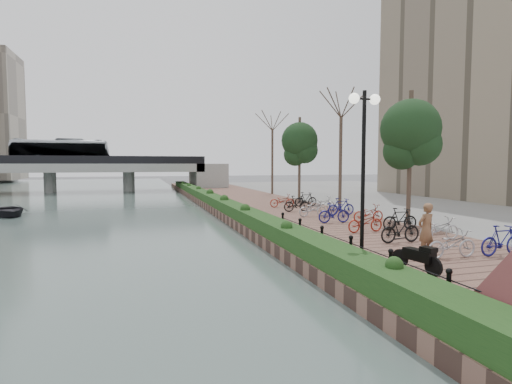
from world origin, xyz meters
name	(u,v)px	position (x,y,z in m)	size (l,w,h in m)	color
ground	(363,318)	(0.00, 0.00, 0.00)	(220.00, 220.00, 0.00)	#59595B
promenade	(275,212)	(4.00, 17.50, 0.25)	(8.00, 75.00, 0.50)	brown
inland_pavement	(468,205)	(20.00, 17.50, 0.25)	(24.00, 75.00, 0.50)	slate
hedge	(218,202)	(0.60, 20.00, 0.80)	(1.10, 56.00, 0.60)	#163714
chain_fence	(369,257)	(1.40, 2.00, 0.85)	(0.10, 14.10, 0.70)	black
lamppost	(364,140)	(1.78, 3.00, 4.18)	(1.02, 0.32, 5.14)	black
motorcycle	(416,256)	(2.51, 1.41, 0.93)	(0.43, 1.38, 0.86)	black
pedestrian	(426,230)	(4.00, 2.87, 1.36)	(0.62, 0.41, 1.71)	brown
bicycle_parking	(351,213)	(5.49, 10.13, 0.97)	(2.40, 17.32, 1.00)	#ADADB2
street_trees	(368,160)	(8.00, 12.68, 3.69)	(3.20, 37.12, 6.80)	#392A21
bridge	(52,165)	(-14.72, 45.00, 3.37)	(36.00, 10.77, 6.50)	gray
boat	(8,210)	(-13.07, 22.01, 0.40)	(2.65, 3.72, 0.77)	black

